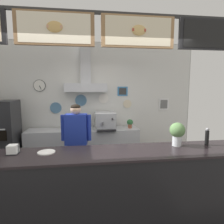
% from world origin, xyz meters
% --- Properties ---
extents(ground_plane, '(6.17, 6.17, 0.00)m').
position_xyz_m(ground_plane, '(0.00, 0.00, 0.00)').
color(ground_plane, '#514C47').
extents(back_wall_assembly, '(5.15, 2.49, 2.96)m').
position_xyz_m(back_wall_assembly, '(-0.01, 2.11, 1.57)').
color(back_wall_assembly, '#9E9E99').
rests_on(back_wall_assembly, ground_plane).
extents(service_counter, '(4.58, 0.65, 1.04)m').
position_xyz_m(service_counter, '(0.00, -0.30, 0.52)').
color(service_counter, black).
rests_on(service_counter, ground_plane).
extents(back_prep_counter, '(2.61, 0.53, 0.88)m').
position_xyz_m(back_prep_counter, '(-0.24, 1.84, 0.44)').
color(back_prep_counter, '#B7BABF').
rests_on(back_prep_counter, ground_plane).
extents(shop_worker, '(0.55, 0.26, 1.56)m').
position_xyz_m(shop_worker, '(-0.35, 0.85, 0.84)').
color(shop_worker, '#232328').
rests_on(shop_worker, ground_plane).
extents(espresso_machine, '(0.47, 0.56, 0.39)m').
position_xyz_m(espresso_machine, '(0.28, 1.81, 1.08)').
color(espresso_machine, '#B7BABF').
rests_on(espresso_machine, back_prep_counter).
extents(potted_basil, '(0.15, 0.15, 0.21)m').
position_xyz_m(potted_basil, '(0.88, 1.81, 1.01)').
color(potted_basil, '#9E563D').
rests_on(potted_basil, back_prep_counter).
extents(potted_rosemary, '(0.26, 0.26, 0.29)m').
position_xyz_m(potted_rosemary, '(-0.33, 1.82, 1.04)').
color(potted_rosemary, '#9E563D').
rests_on(potted_rosemary, back_prep_counter).
extents(napkin_holder, '(0.15, 0.14, 0.13)m').
position_xyz_m(napkin_holder, '(-1.07, -0.19, 1.10)').
color(napkin_holder, '#262628').
rests_on(napkin_holder, service_counter).
extents(basil_vase, '(0.21, 0.21, 0.33)m').
position_xyz_m(basil_vase, '(1.10, -0.15, 1.23)').
color(basil_vase, silver).
rests_on(basil_vase, service_counter).
extents(condiment_plate, '(0.22, 0.22, 0.01)m').
position_xyz_m(condiment_plate, '(-0.67, -0.21, 1.05)').
color(condiment_plate, white).
rests_on(condiment_plate, service_counter).
extents(pepper_grinder, '(0.05, 0.05, 0.25)m').
position_xyz_m(pepper_grinder, '(1.54, -0.18, 1.17)').
color(pepper_grinder, black).
rests_on(pepper_grinder, service_counter).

